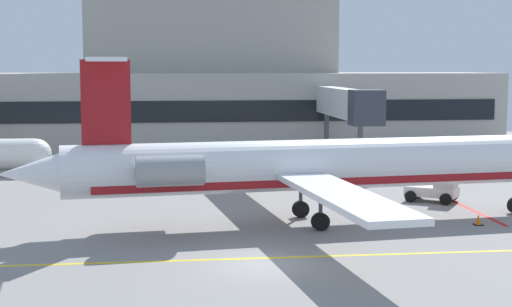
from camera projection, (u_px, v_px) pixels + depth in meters
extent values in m
cube|color=gray|center=(261.00, 266.00, 31.42)|extent=(120.00, 120.00, 0.10)
cube|color=yellow|center=(258.00, 258.00, 32.42)|extent=(108.00, 0.24, 0.01)
cube|color=red|center=(476.00, 212.00, 42.76)|extent=(0.30, 8.00, 0.01)
cube|color=#ADA89E|center=(159.00, 111.00, 75.58)|extent=(67.33, 11.50, 7.45)
cube|color=#9F9A91|center=(211.00, 22.00, 78.04)|extent=(25.06, 8.05, 10.28)
cube|color=black|center=(158.00, 112.00, 69.83)|extent=(64.64, 0.12, 1.99)
cube|color=silver|center=(341.00, 102.00, 64.44)|extent=(1.40, 14.50, 2.40)
cube|color=#2D333D|center=(367.00, 108.00, 56.40)|extent=(2.40, 2.00, 2.64)
cylinder|color=#4C4C51|center=(327.00, 133.00, 70.47)|extent=(0.44, 0.44, 3.88)
cylinder|color=#4C4C51|center=(360.00, 147.00, 58.44)|extent=(0.44, 0.44, 3.88)
cylinder|color=white|center=(336.00, 164.00, 39.51)|extent=(27.95, 5.81, 2.61)
cube|color=maroon|center=(336.00, 178.00, 39.60)|extent=(25.15, 5.23, 0.47)
cone|color=white|center=(34.00, 173.00, 36.01)|extent=(3.63, 2.60, 2.22)
cube|color=white|center=(261.00, 157.00, 46.01)|extent=(3.85, 12.03, 0.28)
cube|color=white|center=(343.00, 196.00, 32.06)|extent=(3.85, 12.03, 0.28)
cylinder|color=gray|center=(160.00, 160.00, 39.41)|extent=(3.28, 1.79, 1.44)
cylinder|color=gray|center=(170.00, 171.00, 35.43)|extent=(3.28, 1.79, 1.44)
cube|color=maroon|center=(106.00, 102.00, 36.42)|extent=(2.36, 0.51, 4.07)
cube|color=white|center=(105.00, 59.00, 36.18)|extent=(2.30, 4.36, 0.20)
cylinder|color=#3F3F44|center=(301.00, 193.00, 41.03)|extent=(0.20, 0.20, 1.34)
cylinder|color=black|center=(301.00, 209.00, 41.13)|extent=(0.93, 0.45, 0.90)
cylinder|color=#3F3F44|center=(321.00, 204.00, 37.75)|extent=(0.20, 0.20, 1.34)
cylinder|color=black|center=(320.00, 222.00, 37.85)|extent=(0.93, 0.45, 0.90)
cube|color=silver|center=(432.00, 191.00, 45.95)|extent=(3.42, 3.06, 0.58)
cube|color=#B8B1A9|center=(446.00, 179.00, 45.48)|extent=(1.83, 1.91, 1.04)
cylinder|color=black|center=(452.00, 195.00, 46.24)|extent=(0.74, 0.62, 0.70)
cylinder|color=black|center=(446.00, 199.00, 44.78)|extent=(0.74, 0.62, 0.70)
cylinder|color=black|center=(418.00, 192.00, 47.19)|extent=(0.74, 0.62, 0.70)
cylinder|color=black|center=(411.00, 196.00, 45.74)|extent=(0.74, 0.62, 0.70)
cube|color=#1E4CB2|center=(464.00, 163.00, 58.87)|extent=(3.57, 4.16, 0.67)
cube|color=#1A4197|center=(477.00, 154.00, 57.95)|extent=(2.11, 2.13, 1.00)
cylinder|color=black|center=(485.00, 168.00, 58.43)|extent=(0.63, 0.74, 0.70)
cylinder|color=black|center=(473.00, 170.00, 57.34)|extent=(0.63, 0.74, 0.70)
cylinder|color=black|center=(455.00, 165.00, 60.47)|extent=(0.63, 0.74, 0.70)
cylinder|color=black|center=(443.00, 166.00, 59.38)|extent=(0.63, 0.74, 0.70)
cylinder|color=white|center=(1.00, 154.00, 57.12)|extent=(5.13, 2.51, 2.38)
sphere|color=white|center=(36.00, 154.00, 57.36)|extent=(2.34, 2.34, 2.34)
cube|color=#59595B|center=(23.00, 172.00, 57.46)|extent=(0.60, 2.14, 0.35)
cone|color=orange|center=(366.00, 201.00, 44.67)|extent=(0.36, 0.36, 0.55)
cube|color=black|center=(366.00, 205.00, 44.69)|extent=(0.47, 0.47, 0.04)
cone|color=orange|center=(337.00, 187.00, 49.83)|extent=(0.36, 0.36, 0.55)
cube|color=black|center=(337.00, 191.00, 49.86)|extent=(0.47, 0.47, 0.04)
cone|color=orange|center=(478.00, 220.00, 39.16)|extent=(0.36, 0.36, 0.55)
cube|color=black|center=(478.00, 225.00, 39.19)|extent=(0.47, 0.47, 0.04)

